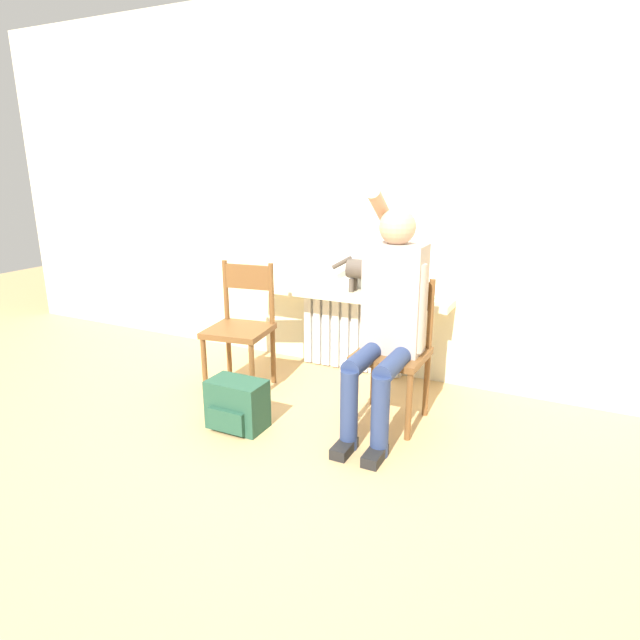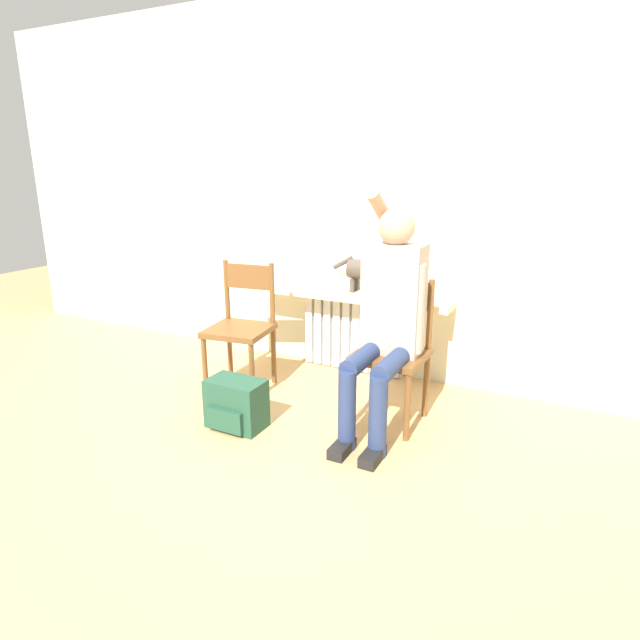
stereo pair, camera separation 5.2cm
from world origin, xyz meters
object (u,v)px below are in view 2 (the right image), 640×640
cat (367,271)px  person (388,312)px  chair_right (393,349)px  backpack (236,404)px  chair_left (241,325)px

cat → person: bearing=-58.9°
chair_right → cat: size_ratio=1.97×
cat → backpack: bearing=-107.7°
person → chair_right: bearing=90.3°
cat → chair_left: bearing=-138.4°
person → cat: (-0.43, 0.71, 0.08)m
chair_left → chair_right: (1.10, 0.00, 0.00)m
chair_left → backpack: (0.32, -0.53, -0.31)m
chair_left → cat: 0.97m
backpack → chair_right: bearing=33.9°
chair_right → backpack: size_ratio=2.57×
chair_left → backpack: chair_left is taller
backpack → chair_left: bearing=121.1°
chair_right → cat: bearing=125.9°
person → backpack: 1.06m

